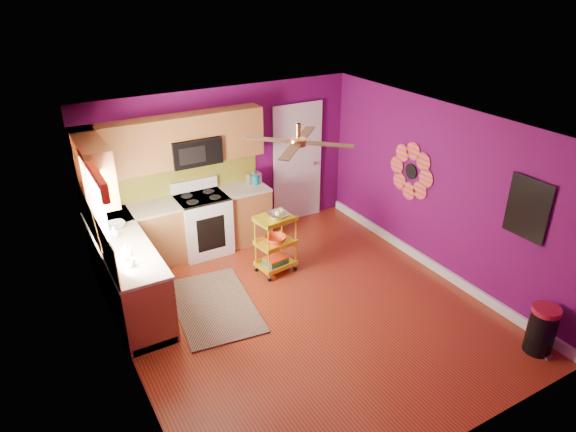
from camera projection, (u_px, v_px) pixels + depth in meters
ground at (304, 310)px, 6.85m from camera, size 5.00×5.00×0.00m
room_envelope at (308, 198)px, 6.14m from camera, size 4.54×5.04×2.52m
lower_cabinets at (161, 248)px, 7.47m from camera, size 2.81×2.31×0.94m
electric_range at (203, 223)px, 8.08m from camera, size 0.76×0.66×1.13m
upper_cabinetry at (150, 151)px, 7.19m from camera, size 2.80×2.30×1.26m
left_window at (95, 197)px, 5.91m from camera, size 0.08×1.35×1.08m
panel_door at (297, 164)px, 8.92m from camera, size 0.95×0.11×2.15m
right_wall_art at (459, 187)px, 6.95m from camera, size 0.04×2.74×1.04m
ceiling_fan at (298, 141)px, 6.00m from camera, size 1.01×1.01×0.26m
shag_rug at (214, 306)px, 6.91m from camera, size 1.19×1.74×0.02m
rolling_cart at (276, 241)px, 7.51m from camera, size 0.59×0.47×0.99m
trash_can at (542, 330)px, 6.00m from camera, size 0.35×0.37×0.61m
teal_kettle at (254, 179)px, 8.32m from camera, size 0.18×0.18×0.21m
toaster at (254, 178)px, 8.33m from camera, size 0.22×0.15×0.18m
soap_bottle_a at (126, 250)px, 6.23m from camera, size 0.08×0.08×0.18m
soap_bottle_b at (114, 232)px, 6.67m from camera, size 0.13×0.13×0.17m
counter_dish at (115, 225)px, 6.95m from camera, size 0.26×0.26×0.06m
counter_cup at (130, 263)px, 6.04m from camera, size 0.12×0.12×0.09m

